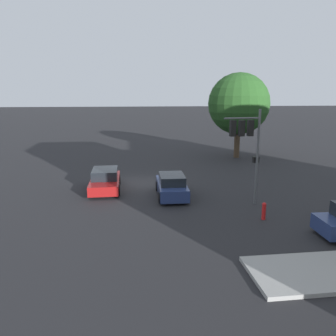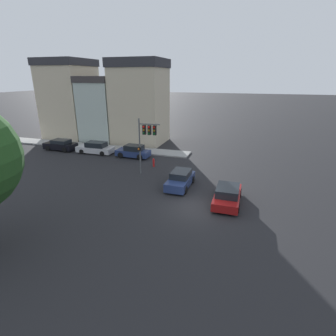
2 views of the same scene
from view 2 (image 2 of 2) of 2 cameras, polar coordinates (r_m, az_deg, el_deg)
The scene contains 10 objects.
ground_plane at distance 20.00m, azimuth 6.01°, elevation -8.47°, with size 300.00×300.00×0.00m, color black.
sidewalk_strip at distance 48.89m, azimuth -32.30°, elevation 5.42°, with size 2.66×60.00×0.16m.
rowhouse_backdrop at distance 41.91m, azimuth -14.21°, elevation 13.74°, with size 7.59×19.19×11.87m.
traffic_signal at distance 25.28m, azimuth -4.73°, elevation 7.15°, with size 0.64×2.25×5.55m.
crossing_car_0 at distance 20.74m, azimuth 12.80°, elevation -5.76°, with size 4.43×2.01×1.41m.
crossing_car_1 at distance 23.19m, azimuth 2.73°, elevation -2.51°, with size 4.09×1.91×1.45m.
parked_car_0 at distance 32.01m, azimuth -7.56°, elevation 3.57°, with size 1.94×4.14×1.52m.
parked_car_1 at distance 34.69m, azimuth -15.50°, elevation 4.21°, with size 1.91×4.74×1.49m.
parked_car_2 at distance 37.81m, azimuth -22.34°, elevation 4.67°, with size 2.02×4.34×1.42m.
fire_hydrant at distance 28.48m, azimuth -3.15°, elevation 1.25°, with size 0.22×0.22×0.92m.
Camera 2 is at (-17.41, -3.33, 9.26)m, focal length 28.00 mm.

